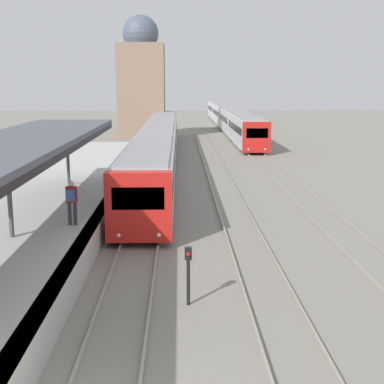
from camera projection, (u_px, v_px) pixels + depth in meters
platform_canopy at (7, 147)px, 17.62m from camera, size 4.00×23.97×3.21m
person_on_platform at (72, 199)px, 19.56m from camera, size 0.40×0.40×1.66m
train_near at (160, 143)px, 41.54m from camera, size 2.54×44.09×3.07m
train_far at (228, 117)px, 74.79m from camera, size 2.45×57.80×3.06m
signal_post_near at (188, 269)px, 14.98m from camera, size 0.20×0.21×1.71m
distant_domed_building at (141, 81)px, 62.30m from camera, size 5.36×5.36×13.94m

